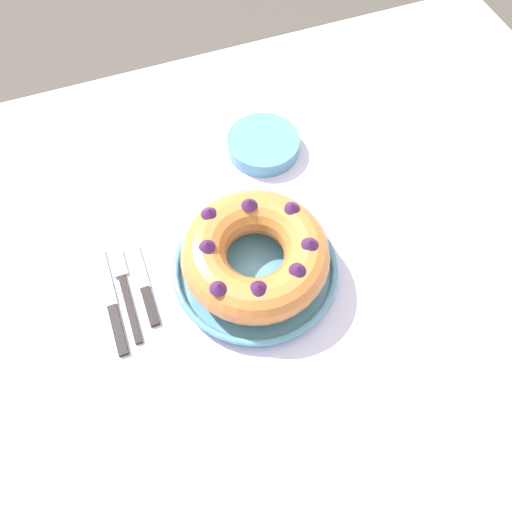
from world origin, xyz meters
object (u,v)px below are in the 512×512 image
(cake_knife, at_px, (146,290))
(side_bowl, at_px, (263,145))
(serving_dish, at_px, (256,271))
(serving_knife, at_px, (113,308))
(fork, at_px, (125,288))
(bundt_cake, at_px, (256,256))

(cake_knife, bearing_deg, side_bowl, 43.86)
(serving_dish, bearing_deg, side_bowl, 66.91)
(serving_knife, relative_size, side_bowl, 1.41)
(cake_knife, bearing_deg, fork, 160.44)
(serving_dish, height_order, bundt_cake, bundt_cake)
(serving_knife, bearing_deg, cake_knife, 10.61)
(fork, distance_m, serving_knife, 0.04)
(bundt_cake, distance_m, cake_knife, 0.20)
(serving_dish, xyz_separation_m, cake_knife, (-0.19, 0.04, -0.01))
(serving_dish, height_order, cake_knife, serving_dish)
(fork, bearing_deg, side_bowl, 34.62)
(bundt_cake, height_order, serving_knife, bundt_cake)
(bundt_cake, relative_size, serving_knife, 1.20)
(fork, relative_size, cake_knife, 1.11)
(fork, bearing_deg, serving_dish, -10.79)
(side_bowl, bearing_deg, bundt_cake, -113.10)
(fork, relative_size, side_bowl, 1.26)
(serving_knife, xyz_separation_m, side_bowl, (0.36, 0.24, 0.01))
(bundt_cake, bearing_deg, fork, 167.02)
(fork, distance_m, side_bowl, 0.40)
(cake_knife, height_order, side_bowl, side_bowl)
(fork, xyz_separation_m, cake_knife, (0.03, -0.02, -0.00))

